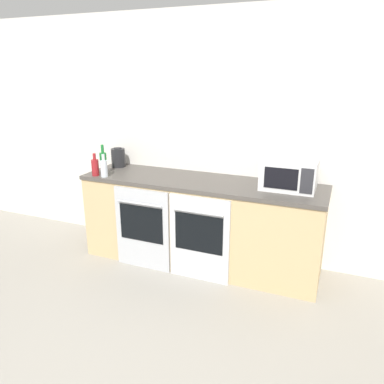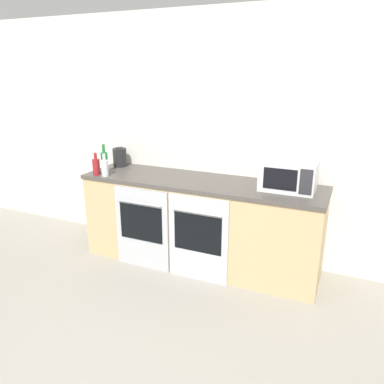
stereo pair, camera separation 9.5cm
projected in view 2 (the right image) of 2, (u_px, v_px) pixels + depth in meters
wall_back at (214, 138)px, 4.01m from camera, size 10.00×0.06×2.60m
counter_back at (200, 222)px, 3.96m from camera, size 2.51×0.68×0.92m
oven_left at (142, 228)px, 3.86m from camera, size 0.61×0.06×0.87m
oven_right at (198, 239)px, 3.62m from camera, size 0.61×0.06×0.87m
microwave at (289, 175)px, 3.49m from camera, size 0.50×0.38×0.28m
bottle_red at (96, 166)px, 3.99m from camera, size 0.08×0.08×0.24m
bottle_green at (104, 162)px, 4.06m from camera, size 0.07×0.07×0.32m
bottle_clear at (105, 167)px, 3.94m from camera, size 0.07×0.07×0.24m
kettle at (120, 157)px, 4.35m from camera, size 0.16×0.16×0.22m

